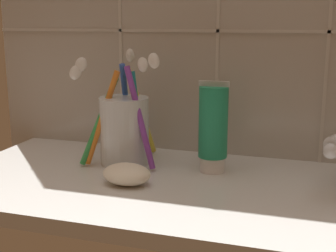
# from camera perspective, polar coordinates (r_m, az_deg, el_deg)

# --- Properties ---
(sink_counter) EXTENTS (0.67, 0.32, 0.02)m
(sink_counter) POSITION_cam_1_polar(r_m,az_deg,el_deg) (0.66, 1.47, -7.69)
(sink_counter) COLOR silver
(sink_counter) RESTS_ON ground
(toothbrush_cup) EXTENTS (0.14, 0.14, 0.18)m
(toothbrush_cup) POSITION_cam_1_polar(r_m,az_deg,el_deg) (0.73, -5.33, -0.05)
(toothbrush_cup) COLOR silver
(toothbrush_cup) RESTS_ON sink_counter
(toothpaste_tube) EXTENTS (0.04, 0.04, 0.14)m
(toothpaste_tube) POSITION_cam_1_polar(r_m,az_deg,el_deg) (0.68, 5.52, -0.20)
(toothpaste_tube) COLOR white
(toothpaste_tube) RESTS_ON sink_counter
(soap_bar) EXTENTS (0.07, 0.05, 0.03)m
(soap_bar) POSITION_cam_1_polar(r_m,az_deg,el_deg) (0.64, -5.06, -5.86)
(soap_bar) COLOR silver
(soap_bar) RESTS_ON sink_counter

